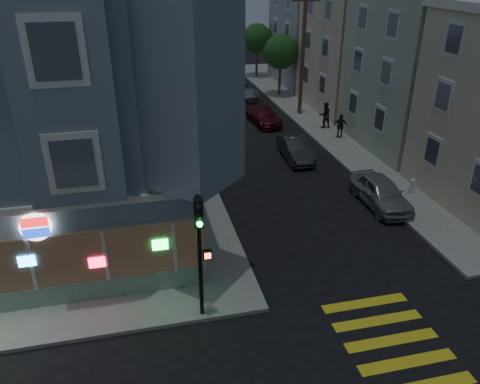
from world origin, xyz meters
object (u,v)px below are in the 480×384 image
object	(u,v)px
street_tree_far	(257,39)
traffic_signal	(200,239)
utility_pole	(303,54)
pedestrian_a	(325,115)
parked_car_b	(296,149)
parked_car_c	(264,116)
parked_car_a	(381,192)
pedestrian_b	(341,126)
parked_car_d	(240,90)
street_tree_near	(281,52)
fire_hydrant	(412,186)

from	to	relation	value
street_tree_far	traffic_signal	xyz separation A→B (m)	(-11.50, -35.82, -0.70)
utility_pole	pedestrian_a	world-z (taller)	utility_pole
pedestrian_a	parked_car_b	size ratio (longest dim) A/B	0.46
utility_pole	parked_car_c	bearing A→B (deg)	-156.29
parked_car_a	traffic_signal	xyz separation A→B (m)	(-10.00, -6.25, 2.50)
pedestrian_b	parked_car_a	distance (m)	9.76
parked_car_b	traffic_signal	world-z (taller)	traffic_signal
parked_car_d	traffic_signal	xyz separation A→B (m)	(-7.90, -28.12, 2.55)
utility_pole	pedestrian_a	bearing A→B (deg)	-81.48
street_tree_near	parked_car_c	bearing A→B (deg)	-115.66
street_tree_near	fire_hydrant	distance (m)	21.24
street_tree_far	traffic_signal	bearing A→B (deg)	-107.81
street_tree_far	pedestrian_a	size ratio (longest dim) A/B	2.84
street_tree_far	pedestrian_b	world-z (taller)	street_tree_far
fire_hydrant	street_tree_far	bearing A→B (deg)	91.24
street_tree_near	parked_car_b	xyz separation A→B (m)	(-3.60, -14.73, -3.26)
utility_pole	street_tree_near	distance (m)	6.06
parked_car_d	traffic_signal	size ratio (longest dim) A/B	1.09
pedestrian_a	parked_car_c	distance (m)	4.58
utility_pole	parked_car_b	size ratio (longest dim) A/B	2.20
street_tree_near	pedestrian_b	size ratio (longest dim) A/B	3.24
traffic_signal	parked_car_b	bearing A→B (deg)	63.22
street_tree_near	street_tree_far	distance (m)	8.00
pedestrian_a	parked_car_c	world-z (taller)	pedestrian_a
pedestrian_b	parked_car_b	distance (m)	4.98
utility_pole	street_tree_far	xyz separation A→B (m)	(0.20, 14.00, -0.86)
fire_hydrant	parked_car_a	bearing A→B (deg)	-164.26
parked_car_d	parked_car_b	bearing A→B (deg)	-96.41
parked_car_a	fire_hydrant	xyz separation A→B (m)	(2.13, 0.60, -0.14)
fire_hydrant	parked_car_d	bearing A→B (deg)	101.25
street_tree_far	fire_hydrant	size ratio (longest dim) A/B	6.31
street_tree_far	pedestrian_b	distance (m)	20.26
traffic_signal	fire_hydrant	bearing A→B (deg)	33.80
parked_car_c	traffic_signal	size ratio (longest dim) A/B	0.94
parked_car_a	parked_car_c	xyz separation A→B (m)	(-2.10, 14.07, -0.11)
street_tree_near	pedestrian_a	xyz separation A→B (m)	(0.36, -9.75, -2.85)
parked_car_c	pedestrian_a	bearing A→B (deg)	-34.51
street_tree_near	parked_car_a	distance (m)	21.85
street_tree_near	parked_car_c	size ratio (longest dim) A/B	1.23
traffic_signal	parked_car_d	bearing A→B (deg)	78.66
pedestrian_b	parked_car_b	bearing A→B (deg)	49.90
street_tree_near	pedestrian_b	bearing A→B (deg)	-87.25
street_tree_far	parked_car_d	xyz separation A→B (m)	(-3.60, -7.70, -3.25)
parked_car_d	fire_hydrant	size ratio (longest dim) A/B	5.90
utility_pole	street_tree_far	size ratio (longest dim) A/B	1.70
traffic_signal	street_tree_far	bearing A→B (deg)	76.55
pedestrian_a	street_tree_far	bearing A→B (deg)	-85.91
fire_hydrant	street_tree_near	bearing A→B (deg)	91.72
parked_car_a	parked_car_b	bearing A→B (deg)	107.39
pedestrian_a	parked_car_a	world-z (taller)	pedestrian_a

